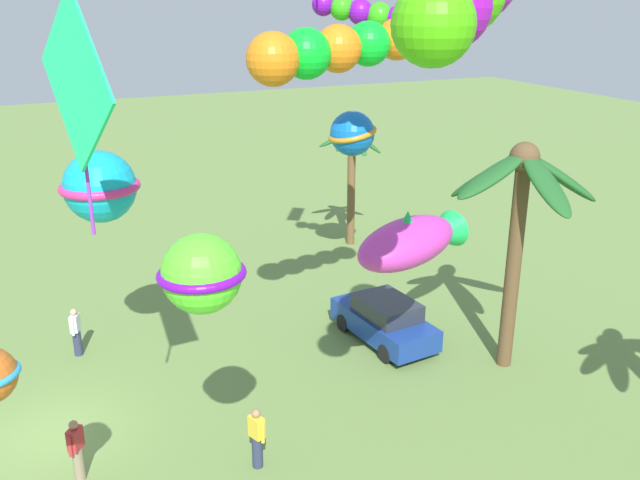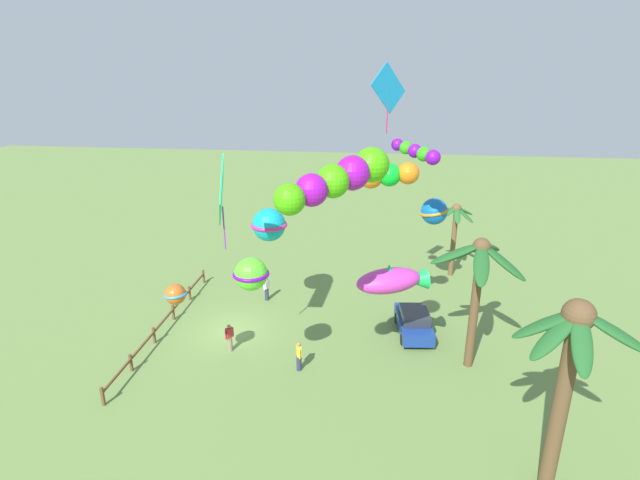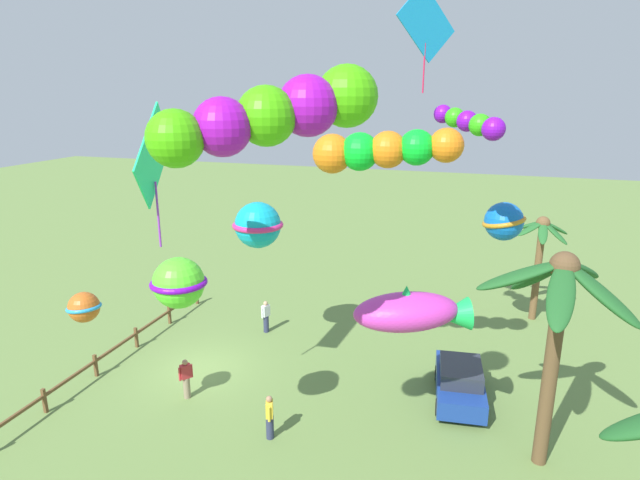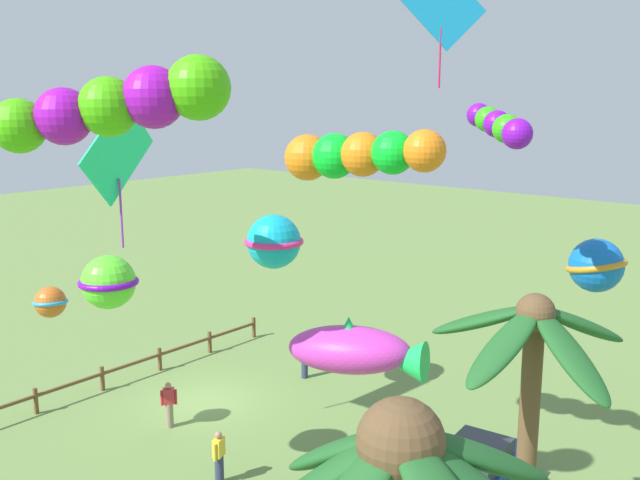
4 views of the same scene
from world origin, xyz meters
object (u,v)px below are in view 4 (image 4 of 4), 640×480
(parked_car_0, at_px, (477,469))
(kite_ball_6, at_px, (274,242))
(spectator_1, at_px, (219,457))
(palm_tree_1, at_px, (531,365))
(kite_ball_0, at_px, (109,282))
(kite_tube_3, at_px, (499,125))
(spectator_0, at_px, (169,404))
(kite_diamond_8, at_px, (442,5))
(kite_tube_4, at_px, (120,104))
(kite_fish_5, at_px, (356,350))
(spectator_2, at_px, (305,358))
(kite_diamond_1, at_px, (118,154))
(kite_ball_7, at_px, (596,265))
(kite_tube_9, at_px, (355,155))
(kite_ball_2, at_px, (50,302))

(parked_car_0, bearing_deg, kite_ball_6, -93.72)
(spectator_1, bearing_deg, palm_tree_1, 100.05)
(kite_ball_0, distance_m, kite_tube_3, 11.20)
(palm_tree_1, xyz_separation_m, spectator_0, (0.21, -12.43, -4.49))
(kite_tube_3, bearing_deg, kite_diamond_8, -74.64)
(kite_tube_4, xyz_separation_m, kite_ball_6, (-9.01, -4.61, -4.78))
(parked_car_0, height_order, kite_fish_5, kite_fish_5)
(spectator_2, height_order, kite_ball_0, kite_ball_0)
(kite_diamond_1, bearing_deg, kite_ball_6, 172.06)
(spectator_0, relative_size, kite_diamond_8, 0.46)
(kite_ball_6, bearing_deg, spectator_1, 26.48)
(palm_tree_1, relative_size, kite_ball_7, 3.59)
(kite_ball_0, relative_size, kite_tube_4, 0.58)
(palm_tree_1, xyz_separation_m, spectator_1, (1.50, -8.48, -4.49))
(spectator_1, relative_size, kite_fish_5, 0.42)
(kite_diamond_1, bearing_deg, parked_car_0, 118.72)
(parked_car_0, distance_m, spectator_1, 7.30)
(kite_tube_4, bearing_deg, kite_ball_7, 159.85)
(parked_car_0, xyz_separation_m, kite_tube_3, (-1.10, -0.37, 9.45))
(parked_car_0, height_order, spectator_0, spectator_0)
(spectator_2, xyz_separation_m, kite_ball_6, (2.60, 0.92, 5.22))
(spectator_0, distance_m, kite_tube_9, 11.14)
(kite_ball_6, relative_size, kite_tube_9, 0.62)
(spectator_2, relative_size, kite_ball_7, 0.83)
(spectator_2, xyz_separation_m, kite_ball_0, (9.67, 1.72, 5.35))
(kite_ball_0, xyz_separation_m, kite_ball_6, (-7.07, -0.80, -0.12))
(kite_tube_9, bearing_deg, spectator_0, -81.05)
(kite_diamond_1, bearing_deg, kite_tube_3, 124.87)
(palm_tree_1, height_order, kite_ball_7, palm_tree_1)
(kite_ball_7, xyz_separation_m, kite_tube_9, (6.77, -4.09, 3.57))
(kite_ball_2, bearing_deg, kite_tube_9, 117.94)
(spectator_2, relative_size, kite_tube_4, 0.42)
(parked_car_0, relative_size, kite_fish_5, 1.08)
(kite_tube_4, distance_m, kite_ball_7, 15.02)
(parked_car_0, relative_size, kite_ball_2, 2.82)
(kite_tube_4, distance_m, kite_ball_6, 11.19)
(kite_fish_5, xyz_separation_m, kite_tube_9, (-1.77, -1.46, 4.53))
(kite_tube_4, bearing_deg, spectator_0, -131.55)
(spectator_1, distance_m, kite_tube_3, 12.16)
(kite_tube_4, relative_size, kite_tube_9, 0.81)
(kite_ball_0, distance_m, kite_tube_9, 7.30)
(kite_ball_7, distance_m, kite_diamond_8, 9.15)
(palm_tree_1, relative_size, spectator_1, 4.35)
(palm_tree_1, bearing_deg, spectator_0, -89.05)
(parked_car_0, xyz_separation_m, kite_fish_5, (3.69, -1.45, 4.18))
(spectator_1, bearing_deg, kite_fish_5, 97.86)
(kite_ball_2, xyz_separation_m, kite_tube_4, (2.20, 7.41, 5.95))
(palm_tree_1, height_order, kite_tube_9, kite_tube_9)
(kite_ball_0, relative_size, kite_diamond_1, 0.51)
(spectator_1, bearing_deg, kite_ball_7, 142.28)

